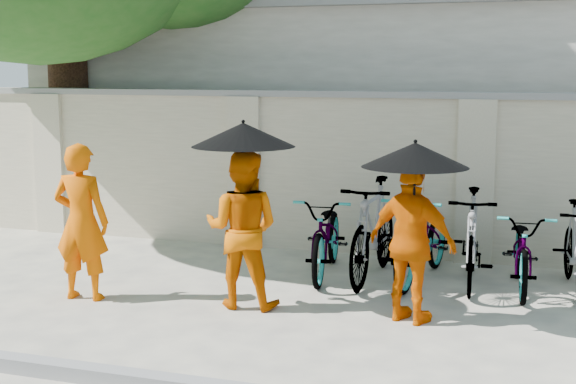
% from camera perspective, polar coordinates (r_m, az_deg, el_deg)
% --- Properties ---
extents(ground, '(80.00, 80.00, 0.00)m').
position_cam_1_polar(ground, '(7.72, -4.37, -9.10)').
color(ground, beige).
extents(kerb, '(40.00, 0.16, 0.12)m').
position_cam_1_polar(kerb, '(6.26, -10.51, -13.03)').
color(kerb, gray).
rests_on(kerb, ground).
extents(compound_wall, '(20.00, 0.30, 2.00)m').
position_cam_1_polar(compound_wall, '(10.23, 7.69, 1.06)').
color(compound_wall, beige).
rests_on(compound_wall, ground).
extents(building_behind, '(14.00, 6.00, 3.20)m').
position_cam_1_polar(building_behind, '(13.82, 14.76, 5.36)').
color(building_behind, silver).
rests_on(building_behind, ground).
extents(monk_left, '(0.62, 0.43, 1.62)m').
position_cam_1_polar(monk_left, '(8.47, -14.49, -2.07)').
color(monk_left, '#DE5700').
rests_on(monk_left, ground).
extents(monk_center, '(0.81, 0.66, 1.58)m').
position_cam_1_polar(monk_center, '(7.97, -3.26, -2.64)').
color(monk_center, '#C75500').
rests_on(monk_center, ground).
extents(parasol_center, '(1.01, 1.01, 0.96)m').
position_cam_1_polar(parasol_center, '(7.74, -3.20, 4.09)').
color(parasol_center, black).
rests_on(parasol_center, ground).
extents(monk_right, '(0.97, 0.67, 1.53)m').
position_cam_1_polar(monk_right, '(7.55, 8.82, -3.59)').
color(monk_right, '#D15400').
rests_on(monk_right, ground).
extents(parasol_right, '(0.98, 0.98, 0.84)m').
position_cam_1_polar(parasol_right, '(7.33, 9.03, 2.62)').
color(parasol_right, black).
rests_on(parasol_right, ground).
extents(bike_0, '(0.85, 1.87, 0.95)m').
position_cam_1_polar(bike_0, '(9.22, 2.83, -3.07)').
color(bike_0, gray).
rests_on(bike_0, ground).
extents(bike_1, '(0.60, 1.92, 1.14)m').
position_cam_1_polar(bike_1, '(9.04, 6.08, -2.70)').
color(bike_1, gray).
rests_on(bike_1, ground).
extents(bike_2, '(0.89, 1.95, 0.99)m').
position_cam_1_polar(bike_2, '(9.10, 9.58, -3.20)').
color(bike_2, gray).
rests_on(bike_2, ground).
extents(bike_3, '(0.62, 1.79, 1.06)m').
position_cam_1_polar(bike_3, '(8.98, 12.94, -3.25)').
color(bike_3, gray).
rests_on(bike_3, ground).
extents(bike_4, '(0.73, 1.72, 0.88)m').
position_cam_1_polar(bike_4, '(8.96, 16.35, -3.99)').
color(bike_4, gray).
rests_on(bike_4, ground).
extents(bike_5, '(0.63, 1.63, 0.95)m').
position_cam_1_polar(bike_5, '(9.09, 19.80, -3.73)').
color(bike_5, gray).
rests_on(bike_5, ground).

